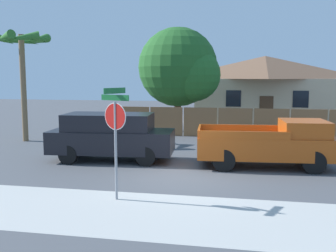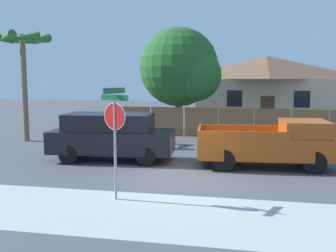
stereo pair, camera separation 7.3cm
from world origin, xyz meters
name	(u,v)px [view 2 (the right image)]	position (x,y,z in m)	size (l,w,h in m)	color
ground_plane	(181,177)	(0.00, 0.00, 0.00)	(80.00, 80.00, 0.00)	#4C4F54
sidewalk_strip	(157,214)	(0.00, -3.60, 0.00)	(36.00, 3.20, 0.01)	#B2B2AD
wooden_fence	(254,123)	(2.47, 8.93, 0.80)	(15.30, 0.12, 1.70)	brown
house	(266,88)	(3.44, 17.63, 2.48)	(10.43, 6.85, 4.80)	beige
oak_tree	(182,69)	(-1.71, 10.67, 3.74)	(4.91, 4.68, 6.19)	brown
palm_tree	(23,48)	(-8.99, 5.71, 4.69)	(2.69, 2.90, 5.46)	brown
red_suv	(112,135)	(-3.10, 2.03, 1.00)	(4.91, 2.28, 1.85)	black
orange_pickup	(271,144)	(2.96, 2.05, 0.86)	(5.02, 2.37, 1.72)	#B74C14
stop_sign	(115,125)	(-1.34, -2.67, 2.02)	(0.86, 0.77, 2.99)	gray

